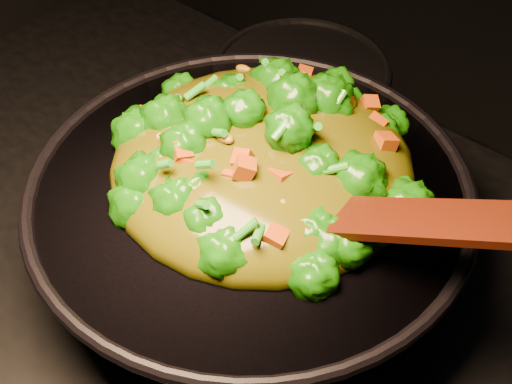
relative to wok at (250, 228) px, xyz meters
The scene contains 4 objects.
wok is the anchor object (origin of this frame).
stir_fry 0.12m from the wok, 103.63° to the left, with size 0.32×0.32×0.11m, color #186607, non-canonical shape.
spatula 0.20m from the wok, ahead, with size 0.33×0.05×0.01m, color #3A1804.
back_pot 0.23m from the wok, 113.72° to the left, with size 0.22×0.22×0.12m, color black.
Camera 1 is at (0.35, -0.30, 1.56)m, focal length 50.00 mm.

